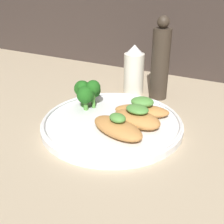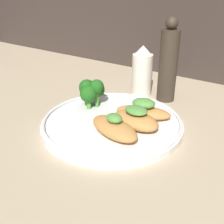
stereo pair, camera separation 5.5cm
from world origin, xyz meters
The scene contains 8 objects.
ground_plane centered at (0.00, 0.00, -0.50)cm, with size 180.00×180.00×1.00cm, color tan.
plate centered at (0.00, 0.00, 0.99)cm, with size 28.29×28.29×2.00cm.
grilled_meat_front centered at (3.34, -4.11, 2.85)cm, with size 12.36×8.64×4.10cm.
grilled_meat_middle centered at (5.11, 0.64, 3.06)cm, with size 10.61×7.21×4.17cm.
grilled_meat_back centered at (4.36, 4.93, 2.97)cm, with size 12.11×7.93×4.13cm.
broccoli_bunch centered at (-8.08, 3.62, 5.12)cm, with size 6.82×6.41×6.35cm.
sauce_bottle centered at (-3.98, 19.16, 6.01)cm, with size 5.11×5.11×12.57cm.
pepper_grinder centered at (2.81, 19.16, 9.12)cm, with size 4.34×4.34×19.77cm.
Camera 2 is at (28.31, -41.06, 27.63)cm, focal length 45.00 mm.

